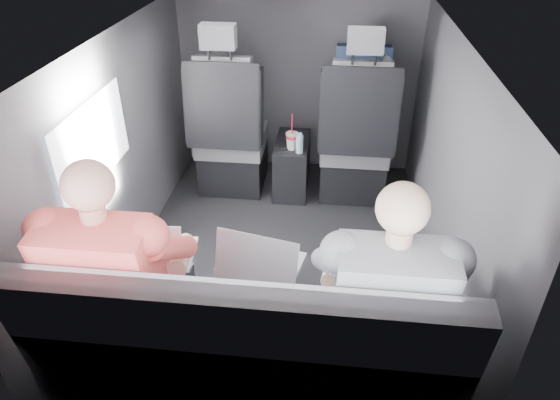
# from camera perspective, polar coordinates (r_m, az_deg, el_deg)

# --- Properties ---
(floor) EXTENTS (2.60, 2.60, 0.00)m
(floor) POSITION_cam_1_polar(r_m,az_deg,el_deg) (3.12, -0.14, -6.91)
(floor) COLOR black
(floor) RESTS_ON ground
(ceiling) EXTENTS (2.60, 2.60, 0.00)m
(ceiling) POSITION_cam_1_polar(r_m,az_deg,el_deg) (2.50, -0.18, 17.83)
(ceiling) COLOR #B2B2AD
(ceiling) RESTS_ON panel_back
(panel_left) EXTENTS (0.02, 2.60, 1.35)m
(panel_left) POSITION_cam_1_polar(r_m,az_deg,el_deg) (2.98, -17.70, 4.79)
(panel_left) COLOR #56565B
(panel_left) RESTS_ON floor
(panel_right) EXTENTS (0.02, 2.60, 1.35)m
(panel_right) POSITION_cam_1_polar(r_m,az_deg,el_deg) (2.81, 18.46, 2.90)
(panel_right) COLOR #56565B
(panel_right) RESTS_ON floor
(panel_front) EXTENTS (1.80, 0.02, 1.35)m
(panel_front) POSITION_cam_1_polar(r_m,az_deg,el_deg) (3.94, 2.04, 12.97)
(panel_front) COLOR #56565B
(panel_front) RESTS_ON floor
(panel_back) EXTENTS (1.80, 0.02, 1.35)m
(panel_back) POSITION_cam_1_polar(r_m,az_deg,el_deg) (1.73, -5.25, -16.60)
(panel_back) COLOR #56565B
(panel_back) RESTS_ON floor
(side_window) EXTENTS (0.02, 0.75, 0.42)m
(side_window) POSITION_cam_1_polar(r_m,az_deg,el_deg) (2.63, -20.47, 6.07)
(side_window) COLOR white
(side_window) RESTS_ON panel_left
(seatbelt) EXTENTS (0.35, 0.11, 0.59)m
(seatbelt) POSITION_cam_1_polar(r_m,az_deg,el_deg) (3.30, 9.14, 11.00)
(seatbelt) COLOR black
(seatbelt) RESTS_ON front_seat_right
(front_seat_left) EXTENTS (0.52, 0.58, 1.26)m
(front_seat_left) POSITION_cam_1_polar(r_m,az_deg,el_deg) (3.68, -5.68, 6.78)
(front_seat_left) COLOR black
(front_seat_left) RESTS_ON floor
(front_seat_right) EXTENTS (0.52, 0.58, 1.26)m
(front_seat_right) POSITION_cam_1_polar(r_m,az_deg,el_deg) (3.61, 8.53, 6.06)
(front_seat_right) COLOR black
(front_seat_right) RESTS_ON floor
(center_console) EXTENTS (0.24, 0.48, 0.41)m
(center_console) POSITION_cam_1_polar(r_m,az_deg,el_deg) (3.74, 1.38, 3.98)
(center_console) COLOR black
(center_console) RESTS_ON floor
(rear_bench) EXTENTS (1.60, 0.57, 0.92)m
(rear_bench) POSITION_cam_1_polar(r_m,az_deg,el_deg) (2.16, -3.50, -18.31)
(rear_bench) COLOR slate
(rear_bench) RESTS_ON floor
(soda_cup) EXTENTS (0.09, 0.09, 0.27)m
(soda_cup) POSITION_cam_1_polar(r_m,az_deg,el_deg) (3.51, 1.36, 6.86)
(soda_cup) COLOR white
(soda_cup) RESTS_ON center_console
(water_bottle) EXTENTS (0.05, 0.05, 0.15)m
(water_bottle) POSITION_cam_1_polar(r_m,az_deg,el_deg) (3.46, 2.25, 6.46)
(water_bottle) COLOR #9BBED2
(water_bottle) RESTS_ON center_console
(laptop_white) EXTENTS (0.34, 0.32, 0.24)m
(laptop_white) POSITION_cam_1_polar(r_m,az_deg,el_deg) (2.23, -14.31, -5.86)
(laptop_white) COLOR silver
(laptop_white) RESTS_ON passenger_rear_left
(laptop_silver) EXTENTS (0.39, 0.37, 0.24)m
(laptop_silver) POSITION_cam_1_polar(r_m,az_deg,el_deg) (2.11, -2.36, -7.17)
(laptop_silver) COLOR silver
(laptop_silver) RESTS_ON rear_bench
(laptop_black) EXTENTS (0.30, 0.27, 0.21)m
(laptop_black) POSITION_cam_1_polar(r_m,az_deg,el_deg) (2.11, 12.87, -8.39)
(laptop_black) COLOR black
(laptop_black) RESTS_ON passenger_rear_right
(passenger_rear_left) EXTENTS (0.50, 0.62, 1.22)m
(passenger_rear_left) POSITION_cam_1_polar(r_m,az_deg,el_deg) (2.12, -17.29, -8.83)
(passenger_rear_left) COLOR #313035
(passenger_rear_left) RESTS_ON rear_bench
(passenger_rear_right) EXTENTS (0.49, 0.61, 1.21)m
(passenger_rear_right) POSITION_cam_1_polar(r_m,az_deg,el_deg) (1.99, 11.71, -11.38)
(passenger_rear_right) COLOR navy
(passenger_rear_right) RESTS_ON rear_bench
(passenger_front_right) EXTENTS (0.38, 0.38, 0.74)m
(passenger_front_right) POSITION_cam_1_polar(r_m,az_deg,el_deg) (3.72, 9.24, 12.53)
(passenger_front_right) COLOR navy
(passenger_front_right) RESTS_ON front_seat_right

